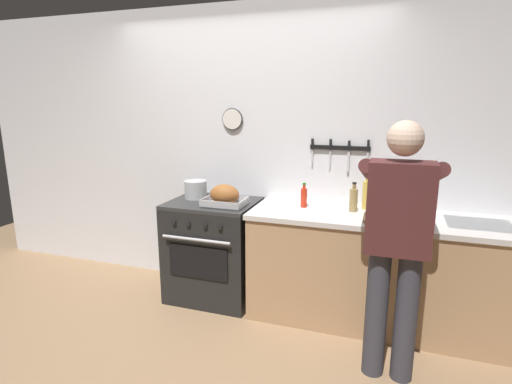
# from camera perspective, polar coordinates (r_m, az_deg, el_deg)

# --- Properties ---
(ground_plane) EXTENTS (8.00, 8.00, 0.00)m
(ground_plane) POSITION_cam_1_polar(r_m,az_deg,el_deg) (3.03, -10.15, -23.02)
(ground_plane) COLOR #937251
(wall_back) EXTENTS (6.00, 0.13, 2.60)m
(wall_back) POSITION_cam_1_polar(r_m,az_deg,el_deg) (3.72, -0.91, 5.67)
(wall_back) COLOR silver
(wall_back) RESTS_ON ground
(counter_block) EXTENTS (2.03, 0.65, 0.90)m
(counter_block) POSITION_cam_1_polar(r_m,az_deg,el_deg) (3.38, 17.01, -10.51)
(counter_block) COLOR tan
(counter_block) RESTS_ON ground
(stove) EXTENTS (0.76, 0.67, 0.90)m
(stove) POSITION_cam_1_polar(r_m,az_deg,el_deg) (3.68, -6.03, -8.15)
(stove) COLOR black
(stove) RESTS_ON ground
(person_cook) EXTENTS (0.51, 0.63, 1.66)m
(person_cook) POSITION_cam_1_polar(r_m,az_deg,el_deg) (2.62, 19.49, -6.01)
(person_cook) COLOR #383842
(person_cook) RESTS_ON ground
(roasting_pan) EXTENTS (0.35, 0.26, 0.19)m
(roasting_pan) POSITION_cam_1_polar(r_m,az_deg,el_deg) (3.37, -4.51, -0.59)
(roasting_pan) COLOR #B7B7BC
(roasting_pan) RESTS_ON stove
(stock_pot) EXTENTS (0.20, 0.20, 0.16)m
(stock_pot) POSITION_cam_1_polar(r_m,az_deg,el_deg) (3.67, -8.60, 0.37)
(stock_pot) COLOR #B7B7BC
(stock_pot) RESTS_ON stove
(cutting_board) EXTENTS (0.36, 0.24, 0.02)m
(cutting_board) POSITION_cam_1_polar(r_m,az_deg,el_deg) (3.13, 18.38, -3.67)
(cutting_board) COLOR tan
(cutting_board) RESTS_ON counter_block
(bottle_dish_soap) EXTENTS (0.06, 0.06, 0.20)m
(bottle_dish_soap) POSITION_cam_1_polar(r_m,az_deg,el_deg) (3.27, 21.47, -1.91)
(bottle_dish_soap) COLOR #338CCC
(bottle_dish_soap) RESTS_ON counter_block
(bottle_hot_sauce) EXTENTS (0.05, 0.05, 0.21)m
(bottle_hot_sauce) POSITION_cam_1_polar(r_m,az_deg,el_deg) (3.34, 6.84, -0.73)
(bottle_hot_sauce) COLOR red
(bottle_hot_sauce) RESTS_ON counter_block
(bottle_wine_red) EXTENTS (0.08, 0.08, 0.32)m
(bottle_wine_red) POSITION_cam_1_polar(r_m,az_deg,el_deg) (3.43, 17.39, -0.09)
(bottle_wine_red) COLOR #47141E
(bottle_wine_red) RESTS_ON counter_block
(bottle_cooking_oil) EXTENTS (0.07, 0.07, 0.29)m
(bottle_cooking_oil) POSITION_cam_1_polar(r_m,az_deg,el_deg) (3.38, 15.49, -0.31)
(bottle_cooking_oil) COLOR gold
(bottle_cooking_oil) RESTS_ON counter_block
(bottle_soy_sauce) EXTENTS (0.05, 0.05, 0.18)m
(bottle_soy_sauce) POSITION_cam_1_polar(r_m,az_deg,el_deg) (3.45, 21.78, -1.34)
(bottle_soy_sauce) COLOR black
(bottle_soy_sauce) RESTS_ON counter_block
(bottle_vinegar) EXTENTS (0.06, 0.06, 0.24)m
(bottle_vinegar) POSITION_cam_1_polar(r_m,az_deg,el_deg) (3.28, 13.74, -1.02)
(bottle_vinegar) COLOR #997F4C
(bottle_vinegar) RESTS_ON counter_block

